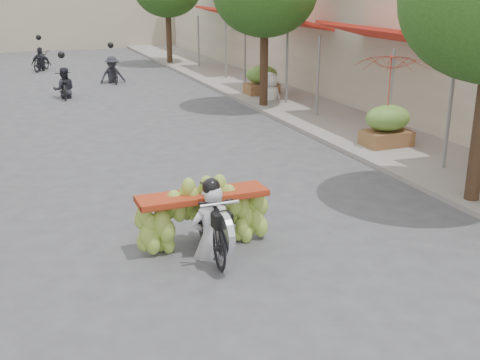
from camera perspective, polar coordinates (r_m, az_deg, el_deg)
The scene contains 10 objects.
sidewalk_right at distance 22.21m, azimuth 5.00°, elevation 7.73°, with size 4.00×60.00×0.12m, color gray.
shophouse_row_right at distance 23.72m, azimuth 17.58°, elevation 14.81°, with size 9.77×40.00×6.00m.
produce_crate_mid at distance 15.78m, azimuth 13.81°, elevation 5.31°, with size 1.20×0.88×1.16m.
produce_crate_far at distance 22.66m, azimuth 2.06°, elevation 9.67°, with size 1.20×0.88×1.16m.
banana_motorbike at distance 9.44m, azimuth -3.09°, elevation -2.84°, with size 2.20×1.95×2.20m.
market_umbrella at distance 15.40m, azimuth 14.32°, elevation 11.63°, with size 1.96×1.96×1.75m.
pedestrian at distance 21.45m, azimuth 2.88°, elevation 10.19°, with size 1.00×0.64×1.94m.
bg_motorbike_a at distance 23.32m, azimuth -16.41°, elevation 9.29°, with size 0.83×1.61×1.95m.
bg_motorbike_b at distance 26.34m, azimuth -12.07°, elevation 10.81°, with size 1.09×1.71×1.95m.
bg_motorbike_c at distance 30.90m, azimuth -18.41°, elevation 11.24°, with size 1.27×1.75×1.95m.
Camera 1 is at (-2.80, -4.51, 4.14)m, focal length 45.00 mm.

